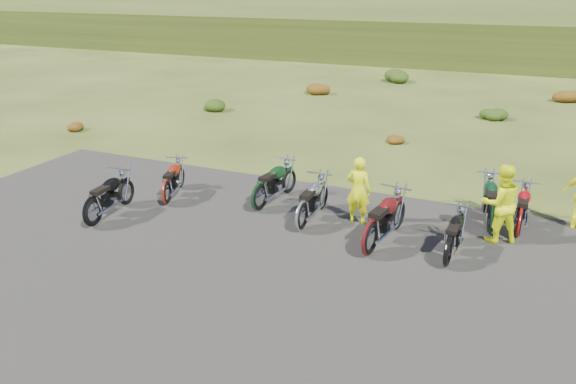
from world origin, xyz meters
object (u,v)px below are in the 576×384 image
at_px(motorcycle_0, 95,226).
at_px(motorcycle_3, 302,231).
at_px(person_middle, 358,191).
at_px(motorcycle_7, 489,234).

relative_size(motorcycle_0, motorcycle_3, 1.01).
relative_size(motorcycle_0, person_middle, 1.26).
bearing_deg(motorcycle_0, motorcycle_3, -74.83).
xyz_separation_m(motorcycle_0, motorcycle_7, (8.59, 3.34, 0.00)).
height_order(motorcycle_7, person_middle, person_middle).
xyz_separation_m(motorcycle_3, motorcycle_7, (4.00, 1.59, 0.00)).
xyz_separation_m(motorcycle_0, motorcycle_3, (4.58, 1.75, 0.00)).
bearing_deg(person_middle, motorcycle_3, 45.64).
height_order(motorcycle_3, person_middle, person_middle).
height_order(motorcycle_3, motorcycle_7, motorcycle_7).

